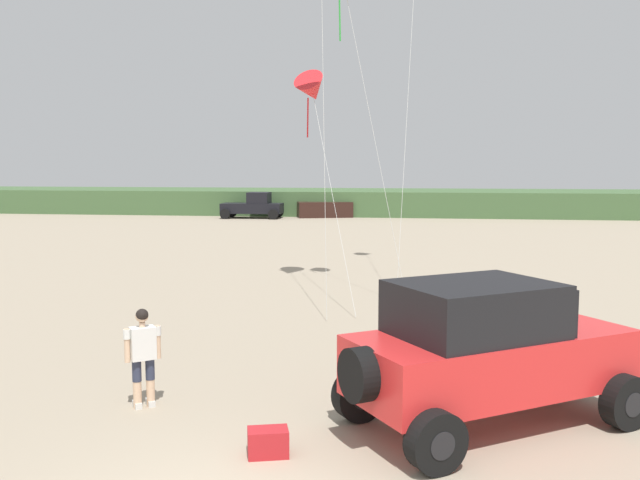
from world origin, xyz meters
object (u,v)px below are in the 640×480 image
at_px(person_watching, 143,352).
at_px(distant_pickup, 254,206).
at_px(jeep, 488,350).
at_px(distant_sedan, 325,210).
at_px(cooler_box, 268,442).
at_px(kite_white_parafoil, 312,90).

bearing_deg(person_watching, distant_pickup, 101.30).
relative_size(person_watching, distant_pickup, 0.36).
distance_m(jeep, distant_sedan, 43.20).
xyz_separation_m(person_watching, cooler_box, (2.46, -1.59, -0.75)).
bearing_deg(jeep, cooler_box, -152.83).
relative_size(distant_pickup, distant_sedan, 1.10).
distance_m(person_watching, distant_pickup, 41.49).
distance_m(person_watching, kite_white_parafoil, 13.85).
relative_size(cooler_box, distant_pickup, 0.12).
xyz_separation_m(distant_sedan, kite_white_parafoil, (3.73, -29.72, 5.93)).
bearing_deg(kite_white_parafoil, distant_pickup, 107.73).
distance_m(cooler_box, distant_pickup, 43.59).
relative_size(jeep, kite_white_parafoil, 0.68).
xyz_separation_m(person_watching, distant_sedan, (-2.89, 42.36, -0.34)).
distance_m(distant_sedan, kite_white_parafoil, 30.54).
relative_size(cooler_box, distant_sedan, 0.13).
height_order(jeep, person_watching, jeep).
height_order(distant_sedan, kite_white_parafoil, kite_white_parafoil).
xyz_separation_m(person_watching, distant_pickup, (-8.13, 40.69, 0.00)).
bearing_deg(distant_sedan, person_watching, -102.93).
bearing_deg(kite_white_parafoil, jeep, -69.51).
bearing_deg(distant_sedan, jeep, -95.55).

